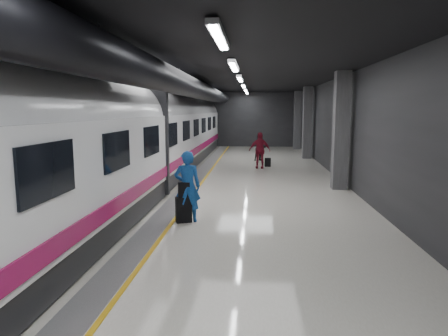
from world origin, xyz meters
name	(u,v)px	position (x,y,z in m)	size (l,w,h in m)	color
ground	(218,198)	(0.00, 0.00, 0.00)	(40.00, 40.00, 0.00)	silver
platform_hall	(212,96)	(-0.29, 0.96, 3.54)	(10.02, 40.02, 4.51)	black
train	(125,138)	(-3.25, 0.00, 2.07)	(3.05, 38.00, 4.05)	black
traveler_main	(187,186)	(-0.55, -3.03, 0.98)	(0.71, 0.47, 1.96)	#1758B1
suitcase_main	(184,210)	(-0.65, -3.11, 0.35)	(0.43, 0.27, 0.70)	black
shoulder_bag	(184,190)	(-0.64, -3.12, 0.90)	(0.31, 0.16, 0.41)	black
traveler_far_a	(260,148)	(1.58, 10.41, 0.78)	(0.76, 0.59, 1.56)	black
traveler_far_b	(260,150)	(1.52, 7.36, 0.95)	(1.11, 0.46, 1.89)	maroon
suitcase_far	(268,162)	(1.98, 7.97, 0.23)	(0.32, 0.21, 0.47)	black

